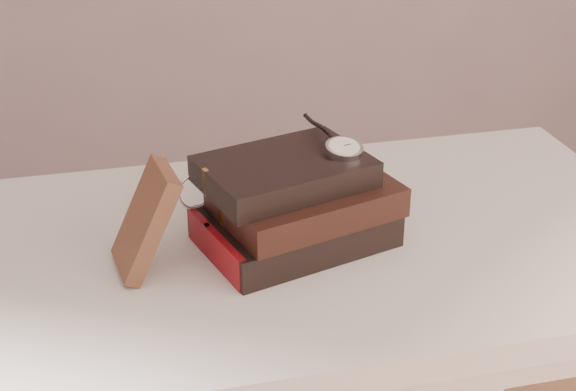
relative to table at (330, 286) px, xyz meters
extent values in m
cube|color=beige|center=(0.00, 0.00, 0.07)|extent=(1.00, 0.60, 0.04)
cube|color=white|center=(0.00, 0.00, 0.01)|extent=(0.88, 0.49, 0.08)
cylinder|color=white|center=(-0.45, 0.25, -0.30)|extent=(0.05, 0.05, 0.71)
cylinder|color=white|center=(0.45, 0.25, -0.30)|extent=(0.05, 0.05, 0.71)
cube|color=black|center=(-0.06, -0.01, 0.12)|extent=(0.29, 0.24, 0.05)
cube|color=#F4EAC7|center=(-0.05, -0.01, 0.12)|extent=(0.28, 0.22, 0.04)
cube|color=gold|center=(-0.18, -0.02, 0.12)|extent=(0.01, 0.01, 0.05)
cube|color=maroon|center=(-0.18, -0.04, 0.12)|extent=(0.06, 0.16, 0.05)
cube|color=black|center=(-0.04, -0.01, 0.16)|extent=(0.28, 0.23, 0.04)
cube|color=#F4EAC7|center=(-0.04, -0.01, 0.16)|extent=(0.27, 0.21, 0.03)
cube|color=gold|center=(-0.16, -0.02, 0.16)|extent=(0.01, 0.01, 0.04)
cube|color=black|center=(-0.07, 0.00, 0.20)|extent=(0.26, 0.21, 0.04)
cube|color=#F4EAC7|center=(-0.07, 0.00, 0.20)|extent=(0.25, 0.20, 0.03)
cube|color=gold|center=(-0.18, -0.01, 0.20)|extent=(0.01, 0.01, 0.04)
cube|color=#412519|center=(-0.27, -0.03, 0.17)|extent=(0.10, 0.11, 0.15)
cylinder|color=silver|center=(0.01, -0.01, 0.23)|extent=(0.07, 0.07, 0.02)
cylinder|color=white|center=(0.01, -0.01, 0.23)|extent=(0.05, 0.05, 0.01)
torus|color=silver|center=(0.01, -0.01, 0.23)|extent=(0.06, 0.06, 0.01)
cylinder|color=silver|center=(0.00, 0.02, 0.23)|extent=(0.01, 0.01, 0.01)
cube|color=black|center=(0.01, 0.00, 0.23)|extent=(0.01, 0.01, 0.00)
cube|color=black|center=(0.02, 0.00, 0.23)|extent=(0.01, 0.00, 0.00)
sphere|color=black|center=(0.00, 0.03, 0.23)|extent=(0.01, 0.01, 0.01)
sphere|color=black|center=(0.00, 0.04, 0.23)|extent=(0.01, 0.01, 0.01)
sphere|color=black|center=(0.00, 0.05, 0.23)|extent=(0.01, 0.01, 0.01)
sphere|color=black|center=(0.00, 0.06, 0.23)|extent=(0.01, 0.01, 0.01)
sphere|color=black|center=(0.00, 0.07, 0.23)|extent=(0.01, 0.01, 0.01)
sphere|color=black|center=(0.00, 0.07, 0.23)|extent=(0.01, 0.01, 0.01)
sphere|color=black|center=(0.00, 0.08, 0.23)|extent=(0.01, 0.01, 0.01)
sphere|color=black|center=(-0.01, 0.09, 0.23)|extent=(0.01, 0.01, 0.01)
sphere|color=black|center=(-0.01, 0.10, 0.23)|extent=(0.01, 0.01, 0.01)
sphere|color=black|center=(-0.01, 0.11, 0.23)|extent=(0.01, 0.01, 0.01)
sphere|color=black|center=(-0.01, 0.12, 0.23)|extent=(0.01, 0.01, 0.01)
torus|color=silver|center=(-0.19, 0.03, 0.17)|extent=(0.05, 0.03, 0.05)
torus|color=silver|center=(-0.14, 0.05, 0.17)|extent=(0.05, 0.03, 0.05)
cylinder|color=silver|center=(-0.17, 0.04, 0.17)|extent=(0.02, 0.01, 0.00)
cylinder|color=silver|center=(-0.23, 0.08, 0.16)|extent=(0.04, 0.11, 0.03)
cylinder|color=silver|center=(-0.13, 0.11, 0.16)|extent=(0.04, 0.11, 0.03)
camera|label=1|loc=(-0.30, -0.99, 0.69)|focal=50.95mm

